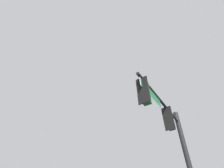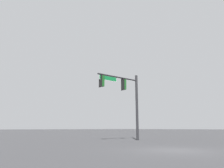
# 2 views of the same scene
# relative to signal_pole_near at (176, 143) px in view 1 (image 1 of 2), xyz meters

# --- Properties ---
(signal_pole_near) EXTENTS (5.41, 0.71, 7.11)m
(signal_pole_near) POSITION_rel_signal_pole_near_xyz_m (0.00, 0.00, 0.00)
(signal_pole_near) COLOR black
(signal_pole_near) RESTS_ON ground_plane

